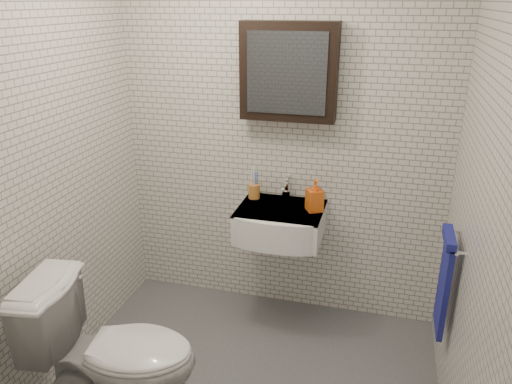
{
  "coord_description": "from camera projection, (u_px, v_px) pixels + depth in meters",
  "views": [
    {
      "loc": [
        0.67,
        -2.15,
        2.12
      ],
      "look_at": [
        -0.03,
        0.45,
        1.07
      ],
      "focal_mm": 35.0,
      "sensor_mm": 36.0,
      "label": 1
    }
  ],
  "objects": [
    {
      "name": "toothbrush_cup",
      "position": [
        254.0,
        190.0,
        3.39
      ],
      "size": [
        0.09,
        0.09,
        0.22
      ],
      "rotation": [
        0.0,
        0.0,
        0.12
      ],
      "color": "#BB752E",
      "rests_on": "washbasin"
    },
    {
      "name": "room_shell",
      "position": [
        237.0,
        148.0,
        2.34
      ],
      "size": [
        2.22,
        2.02,
        2.51
      ],
      "color": "silver",
      "rests_on": "ground"
    },
    {
      "name": "soap_bottle",
      "position": [
        315.0,
        195.0,
        3.17
      ],
      "size": [
        0.13,
        0.13,
        0.21
      ],
      "primitive_type": "imported",
      "rotation": [
        0.0,
        0.0,
        0.52
      ],
      "color": "orange",
      "rests_on": "washbasin"
    },
    {
      "name": "mirror_cabinet",
      "position": [
        289.0,
        72.0,
        3.07
      ],
      "size": [
        0.6,
        0.15,
        0.6
      ],
      "color": "black",
      "rests_on": "room_shell"
    },
    {
      "name": "faucet",
      "position": [
        286.0,
        190.0,
        3.36
      ],
      "size": [
        0.06,
        0.2,
        0.15
      ],
      "color": "silver",
      "rests_on": "washbasin"
    },
    {
      "name": "toilet",
      "position": [
        115.0,
        355.0,
        2.55
      ],
      "size": [
        0.89,
        0.59,
        0.85
      ],
      "primitive_type": "imported",
      "rotation": [
        0.0,
        0.0,
        1.71
      ],
      "color": "white",
      "rests_on": "ground"
    },
    {
      "name": "towel_rail",
      "position": [
        445.0,
        279.0,
        2.66
      ],
      "size": [
        0.09,
        0.3,
        0.58
      ],
      "color": "silver",
      "rests_on": "room_shell"
    },
    {
      "name": "washbasin",
      "position": [
        279.0,
        224.0,
        3.24
      ],
      "size": [
        0.55,
        0.5,
        0.2
      ],
      "color": "white",
      "rests_on": "room_shell"
    }
  ]
}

